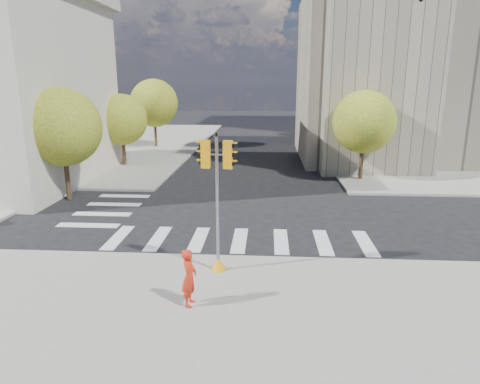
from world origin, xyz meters
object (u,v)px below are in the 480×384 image
Objects in this scene: lamp_far at (333,101)px; photographer at (189,278)px; traffic_signal at (218,214)px; lamp_near at (360,110)px.

lamp_far is 4.54× the size of photographer.
traffic_signal is 2.75× the size of photographer.
lamp_near and lamp_far have the same top height.
traffic_signal is 2.83m from photographer.
photographer is at bearing -112.88° from lamp_near.
photographer is (-0.58, -2.50, -1.20)m from traffic_signal.
lamp_near reaches higher than photographer.
lamp_near is 21.33m from traffic_signal.
lamp_near is at bearing -18.60° from photographer.
traffic_signal is (-8.65, -19.36, -2.33)m from lamp_near.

